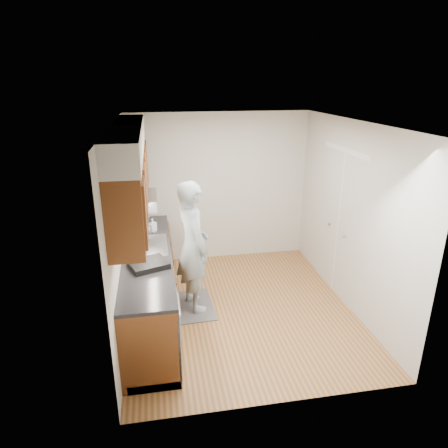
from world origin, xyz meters
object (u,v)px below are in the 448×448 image
at_px(steel_can, 149,230).
at_px(dish_rack, 148,264).
at_px(soap_bottle_b, 153,225).
at_px(soap_bottle_a, 136,224).
at_px(person, 193,238).

xyz_separation_m(steel_can, dish_rack, (-0.01, -1.07, -0.02)).
bearing_deg(soap_bottle_b, steel_can, -120.56).
bearing_deg(soap_bottle_a, dish_rack, -81.78).
distance_m(soap_bottle_b, dish_rack, 1.16).
bearing_deg(soap_bottle_b, dish_rack, -93.09).
distance_m(person, steel_can, 0.74).
relative_size(person, dish_rack, 4.89).
bearing_deg(soap_bottle_b, soap_bottle_a, 179.74).
bearing_deg(person, dish_rack, 119.26).
relative_size(soap_bottle_a, steel_can, 2.18).
height_order(steel_can, dish_rack, steel_can).
bearing_deg(person, soap_bottle_b, 24.98).
bearing_deg(person, steel_can, 32.30).
bearing_deg(soap_bottle_b, person, -48.17).
distance_m(person, soap_bottle_a, 0.93).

